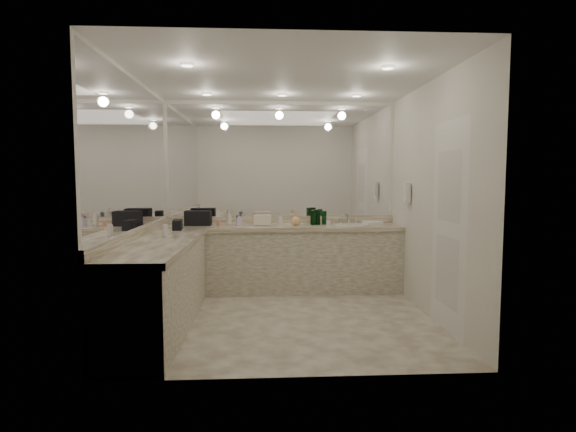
{
  "coord_description": "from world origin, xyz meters",
  "views": [
    {
      "loc": [
        -0.24,
        -4.83,
        1.52
      ],
      "look_at": [
        0.04,
        0.4,
        1.09
      ],
      "focal_mm": 28.0,
      "sensor_mm": 36.0,
      "label": 1
    }
  ],
  "objects": [
    {
      "name": "cream_cosmetic_case",
      "position": [
        -0.26,
        1.18,
        0.97
      ],
      "size": [
        0.24,
        0.15,
        0.14
      ],
      "primitive_type": "cube",
      "rotation": [
        0.0,
        0.0,
        -0.02
      ],
      "color": "#ECE4C9",
      "rests_on": "vanity_back_top"
    },
    {
      "name": "soap_bottle_a",
      "position": [
        -0.71,
        1.23,
        1.0
      ],
      "size": [
        0.09,
        0.09,
        0.21
      ],
      "primitive_type": "imported",
      "rotation": [
        0.0,
        0.0,
        -0.21
      ],
      "color": "silver",
      "rests_on": "vanity_back_top"
    },
    {
      "name": "amenity_bottle_7",
      "position": [
        -0.58,
        1.15,
        0.97
      ],
      "size": [
        0.05,
        0.05,
        0.14
      ],
      "primitive_type": "cylinder",
      "color": "#3F3F4C",
      "rests_on": "vanity_back_top"
    },
    {
      "name": "amenity_bottle_4",
      "position": [
        0.22,
        1.19,
        0.93
      ],
      "size": [
        0.06,
        0.06,
        0.06
      ],
      "primitive_type": "cylinder",
      "color": "white",
      "rests_on": "vanity_back_top"
    },
    {
      "name": "sink",
      "position": [
        0.95,
        1.2,
        0.9
      ],
      "size": [
        0.44,
        0.44,
        0.03
      ],
      "primitive_type": "cylinder",
      "color": "white",
      "rests_on": "vanity_back_top"
    },
    {
      "name": "green_bottle_3",
      "position": [
        0.43,
        1.2,
        1.0
      ],
      "size": [
        0.07,
        0.07,
        0.2
      ],
      "primitive_type": "cylinder",
      "color": "#11531F",
      "rests_on": "vanity_back_top"
    },
    {
      "name": "black_toiletry_bag",
      "position": [
        -1.12,
        1.23,
        1.0
      ],
      "size": [
        0.35,
        0.22,
        0.2
      ],
      "primitive_type": "cube",
      "rotation": [
        0.0,
        0.0,
        -0.01
      ],
      "color": "black",
      "rests_on": "vanity_back_top"
    },
    {
      "name": "backsplash_left",
      "position": [
        -1.58,
        0.0,
        0.95
      ],
      "size": [
        0.04,
        3.0,
        0.1
      ],
      "primitive_type": "cube",
      "color": "beige",
      "rests_on": "vanity_left_top"
    },
    {
      "name": "amenity_bottle_0",
      "position": [
        -0.37,
        1.34,
        0.96
      ],
      "size": [
        0.04,
        0.04,
        0.13
      ],
      "primitive_type": "cylinder",
      "color": "#E57F66",
      "rests_on": "vanity_back_top"
    },
    {
      "name": "mirror_left",
      "position": [
        -1.59,
        0.0,
        1.77
      ],
      "size": [
        0.01,
        2.92,
        1.55
      ],
      "primitive_type": "cube",
      "color": "white",
      "rests_on": "wall_left"
    },
    {
      "name": "soap_bottle_c",
      "position": [
        0.19,
        1.17,
        0.98
      ],
      "size": [
        0.16,
        0.16,
        0.17
      ],
      "primitive_type": "imported",
      "rotation": [
        0.0,
        0.0,
        -0.3
      ],
      "color": "#E8B879",
      "rests_on": "vanity_back_top"
    },
    {
      "name": "lotion_left",
      "position": [
        -1.3,
        0.01,
        0.97
      ],
      "size": [
        0.06,
        0.06,
        0.13
      ],
      "primitive_type": "cylinder",
      "color": "white",
      "rests_on": "vanity_left_top"
    },
    {
      "name": "wall_right",
      "position": [
        1.6,
        0.0,
        1.3
      ],
      "size": [
        0.02,
        3.0,
        2.6
      ],
      "primitive_type": "cube",
      "color": "silver",
      "rests_on": "floor"
    },
    {
      "name": "vanity_back_top",
      "position": [
        0.0,
        1.19,
        0.87
      ],
      "size": [
        3.2,
        0.64,
        0.06
      ],
      "primitive_type": "cube",
      "color": "beige",
      "rests_on": "vanity_back_base"
    },
    {
      "name": "wall_back",
      "position": [
        0.0,
        1.5,
        1.3
      ],
      "size": [
        3.2,
        0.02,
        2.6
      ],
      "primitive_type": "cube",
      "color": "silver",
      "rests_on": "floor"
    },
    {
      "name": "vanity_back_base",
      "position": [
        0.0,
        1.2,
        0.42
      ],
      "size": [
        3.2,
        0.6,
        0.84
      ],
      "primitive_type": "cube",
      "color": "beige",
      "rests_on": "floor"
    },
    {
      "name": "door",
      "position": [
        1.59,
        -0.5,
        1.05
      ],
      "size": [
        0.02,
        0.82,
        2.1
      ],
      "primitive_type": "cube",
      "color": "white",
      "rests_on": "wall_right"
    },
    {
      "name": "mirror_back",
      "position": [
        0.0,
        1.49,
        1.77
      ],
      "size": [
        3.12,
        0.01,
        1.55
      ],
      "primitive_type": "cube",
      "color": "white",
      "rests_on": "wall_back"
    },
    {
      "name": "green_bottle_0",
      "position": [
        0.59,
        1.27,
        0.99
      ],
      "size": [
        0.06,
        0.06,
        0.18
      ],
      "primitive_type": "cylinder",
      "color": "#11531F",
      "rests_on": "vanity_back_top"
    },
    {
      "name": "green_bottle_2",
      "position": [
        0.5,
        1.22,
        1.0
      ],
      "size": [
        0.06,
        0.06,
        0.2
      ],
      "primitive_type": "cylinder",
      "color": "#11531F",
      "rests_on": "vanity_back_top"
    },
    {
      "name": "amenity_bottle_5",
      "position": [
        -0.84,
        1.15,
        0.93
      ],
      "size": [
        0.05,
        0.05,
        0.07
      ],
      "primitive_type": "cylinder",
      "color": "#E57F66",
      "rests_on": "vanity_back_top"
    },
    {
      "name": "floor",
      "position": [
        0.0,
        0.0,
        0.0
      ],
      "size": [
        3.2,
        3.2,
        0.0
      ],
      "primitive_type": "plane",
      "color": "beige",
      "rests_on": "ground"
    },
    {
      "name": "green_bottle_1",
      "position": [
        0.48,
        1.26,
        1.0
      ],
      "size": [
        0.07,
        0.07,
        0.21
      ],
      "primitive_type": "cylinder",
      "color": "#11531F",
      "rests_on": "vanity_back_top"
    },
    {
      "name": "green_bottle_4",
      "position": [
        0.45,
        1.3,
        1.0
      ],
      "size": [
        0.07,
        0.07,
        0.2
      ],
      "primitive_type": "cylinder",
      "color": "#11531F",
      "rests_on": "vanity_back_top"
    },
    {
      "name": "soap_bottle_b",
      "position": [
        -0.57,
        1.13,
        0.98
      ],
      "size": [
        0.1,
        0.1,
        0.17
      ],
      "primitive_type": "imported",
      "rotation": [
        0.0,
        0.0,
        0.44
      ],
      "color": "silver",
      "rests_on": "vanity_back_top"
    },
    {
      "name": "ceiling",
      "position": [
        0.0,
        0.0,
        2.6
      ],
      "size": [
        3.2,
        3.2,
        0.0
      ],
      "primitive_type": "plane",
      "color": "white",
      "rests_on": "floor"
    },
    {
      "name": "amenity_bottle_3",
      "position": [
        -0.24,
        1.29,
        0.94
      ],
      "size": [
        0.06,
        0.06,
        0.09
      ],
      "primitive_type": "cylinder",
      "color": "white",
      "rests_on": "vanity_back_top"
    },
    {
      "name": "vanity_left_base",
      "position": [
        -1.3,
        -0.3,
        0.42
      ],
      "size": [
        0.6,
        2.4,
        0.84
      ],
      "primitive_type": "cube",
      "color": "beige",
      "rests_on": "floor"
    },
    {
      "name": "black_bag_spill",
      "position": [
        -1.3,
        0.71,
        0.96
      ],
      "size": [
        0.13,
        0.24,
        0.13
      ],
      "primitive_type": "cube",
      "rotation": [
        0.0,
        0.0,
        0.1
      ],
      "color": "black",
      "rests_on": "vanity_left_top"
    },
    {
      "name": "faucet",
      "position": [
        0.95,
        1.41,
        0.97
      ],
      "size": [
        0.24,
        0.16,
        0.14
      ],
      "primitive_type": "cube",
      "color": "silver",
      "rests_on": "vanity_back_top"
    },
    {
      "name": "backsplash_back",
      "position": [
        0.0,
        1.48,
        0.95
      ],
      "size": [
        3.2,
        0.04,
        0.1
      ],
      "primitive_type": "cube",
      "color": "beige",
      "rests_on": "vanity_back_top"
    },
    {
      "name": "amenity_bottle_2",
      "position": [
        0.63,
        1.16,
        0.93
      ],
      "size": [
        0.06,
        0.06,
        0.07
      ],
      "primitive_type": "cylinder",
      "color": "silver",
      "rests_on": "vanity_back_top"
    },
    {
      "name": "amenity_bottle_1",
      "position": [
        -0.59,
        1.32,
        0.94
      ],
      "size": [
        0.05,
        0.05,
        0.09
      ],
      "primitive_type": "cylinder",
      "color": "white",
      "rests_on": "vanity_back_top"
    },
    {
      "name": "vanity_left_top",
      "position": [
        -1.29,
        -0.3,
        0.87
      ],
      "size": [
        0.64,
        2.42,
        0.06
      ],
      "primitive_type": "cube",
      "color": "beige",
      "rests_on": "vanity_left_base"
    },
    {
      "name": "hand_towel",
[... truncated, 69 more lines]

